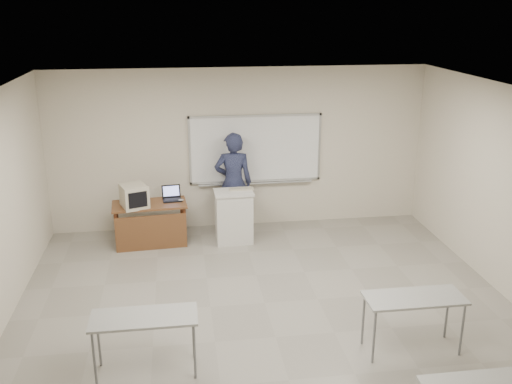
{
  "coord_description": "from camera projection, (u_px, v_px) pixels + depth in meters",
  "views": [
    {
      "loc": [
        -1.14,
        -6.26,
        4.07
      ],
      "look_at": [
        0.06,
        2.2,
        1.24
      ],
      "focal_mm": 40.0,
      "sensor_mm": 36.0,
      "label": 1
    }
  ],
  "objects": [
    {
      "name": "instructor_desk",
      "position": [
        150.0,
        218.0,
        9.93
      ],
      "size": [
        1.28,
        0.64,
        0.75
      ],
      "rotation": [
        0.0,
        0.0,
        0.07
      ],
      "color": "brown",
      "rests_on": "floor"
    },
    {
      "name": "student_desks",
      "position": [
        299.0,
        353.0,
        5.84
      ],
      "size": [
        4.4,
        2.2,
        0.73
      ],
      "color": "#9A9B95",
      "rests_on": "floor"
    },
    {
      "name": "presenter",
      "position": [
        233.0,
        183.0,
        10.44
      ],
      "size": [
        0.72,
        0.5,
        1.89
      ],
      "primitive_type": "imported",
      "rotation": [
        0.0,
        0.0,
        3.08
      ],
      "color": "black",
      "rests_on": "floor"
    },
    {
      "name": "floor",
      "position": [
        275.0,
        337.0,
        7.32
      ],
      "size": [
        7.0,
        8.0,
        0.01
      ],
      "primitive_type": "cube",
      "color": "gray",
      "rests_on": "ground"
    },
    {
      "name": "laptop",
      "position": [
        172.0,
        196.0,
        10.14
      ],
      "size": [
        0.33,
        0.3,
        0.24
      ],
      "rotation": [
        0.0,
        0.0,
        0.11
      ],
      "color": "black",
      "rests_on": "instructor_desk"
    },
    {
      "name": "keyboard",
      "position": [
        242.0,
        189.0,
        10.07
      ],
      "size": [
        0.43,
        0.15,
        0.02
      ],
      "primitive_type": "cube",
      "rotation": [
        0.0,
        0.0,
        0.03
      ],
      "color": "#B2A992",
      "rests_on": "podium"
    },
    {
      "name": "whiteboard",
      "position": [
        255.0,
        150.0,
        10.62
      ],
      "size": [
        2.48,
        0.1,
        1.31
      ],
      "color": "white",
      "rests_on": "floor"
    },
    {
      "name": "mouse",
      "position": [
        181.0,
        200.0,
        10.07
      ],
      "size": [
        0.11,
        0.1,
        0.04
      ],
      "primitive_type": "ellipsoid",
      "rotation": [
        0.0,
        0.0,
        -0.42
      ],
      "color": "#9A9EA2",
      "rests_on": "instructor_desk"
    },
    {
      "name": "crt_monitor",
      "position": [
        134.0,
        196.0,
        9.75
      ],
      "size": [
        0.42,
        0.47,
        0.4
      ],
      "rotation": [
        0.0,
        0.0,
        0.34
      ],
      "color": "#B2A992",
      "rests_on": "instructor_desk"
    },
    {
      "name": "podium",
      "position": [
        234.0,
        216.0,
        10.12
      ],
      "size": [
        0.68,
        0.49,
        0.94
      ],
      "rotation": [
        0.0,
        0.0,
        0.02
      ],
      "color": "beige",
      "rests_on": "floor"
    }
  ]
}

